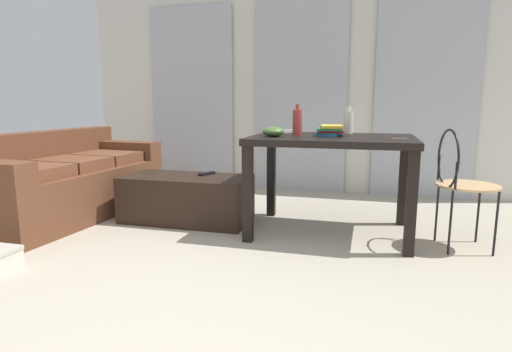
% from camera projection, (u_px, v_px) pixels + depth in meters
% --- Properties ---
extents(ground_plane, '(8.31, 8.31, 0.00)m').
position_uv_depth(ground_plane, '(251.00, 247.00, 2.99)').
color(ground_plane, '#B2A893').
extents(wall_back, '(5.22, 0.10, 2.50)m').
position_uv_depth(wall_back, '(302.00, 82.00, 4.80)').
color(wall_back, silver).
rests_on(wall_back, ground).
extents(curtains, '(3.71, 0.03, 2.15)m').
position_uv_depth(curtains, '(300.00, 98.00, 4.75)').
color(curtains, '#B2B7BC').
rests_on(curtains, ground).
extents(couch, '(0.97, 1.84, 0.76)m').
position_uv_depth(couch, '(65.00, 182.00, 3.78)').
color(couch, brown).
rests_on(couch, ground).
extents(coffee_table, '(1.09, 0.51, 0.40)m').
position_uv_depth(coffee_table, '(187.00, 199.00, 3.63)').
color(coffee_table, black).
rests_on(coffee_table, ground).
extents(craft_table, '(1.23, 0.86, 0.77)m').
position_uv_depth(craft_table, '(332.00, 150.00, 3.23)').
color(craft_table, black).
rests_on(craft_table, ground).
extents(wire_chair, '(0.42, 0.44, 0.85)m').
position_uv_depth(wire_chair, '(458.00, 175.00, 2.90)').
color(wire_chair, tan).
rests_on(wire_chair, ground).
extents(bottle_near, '(0.08, 0.08, 0.23)m').
position_uv_depth(bottle_near, '(348.00, 122.00, 3.48)').
color(bottle_near, beige).
rests_on(bottle_near, craft_table).
extents(bottle_far, '(0.08, 0.08, 0.24)m').
position_uv_depth(bottle_far, '(297.00, 122.00, 3.31)').
color(bottle_far, '#99332D').
rests_on(bottle_far, craft_table).
extents(bowl, '(0.17, 0.17, 0.08)m').
position_uv_depth(bowl, '(273.00, 132.00, 3.18)').
color(bowl, '#477033').
rests_on(bowl, craft_table).
extents(book_stack, '(0.23, 0.32, 0.08)m').
position_uv_depth(book_stack, '(330.00, 130.00, 3.26)').
color(book_stack, '#1E668C').
rests_on(book_stack, craft_table).
extents(tv_remote_on_table, '(0.13, 0.18, 0.02)m').
position_uv_depth(tv_remote_on_table, '(288.00, 131.00, 3.60)').
color(tv_remote_on_table, '#B7B7B2').
rests_on(tv_remote_on_table, craft_table).
extents(scissors, '(0.11, 0.07, 0.00)m').
position_uv_depth(scissors, '(398.00, 139.00, 2.98)').
color(scissors, '#9EA0A5').
rests_on(scissors, craft_table).
extents(tv_remote_primary, '(0.11, 0.17, 0.02)m').
position_uv_depth(tv_remote_primary, '(207.00, 174.00, 3.66)').
color(tv_remote_primary, black).
rests_on(tv_remote_primary, coffee_table).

